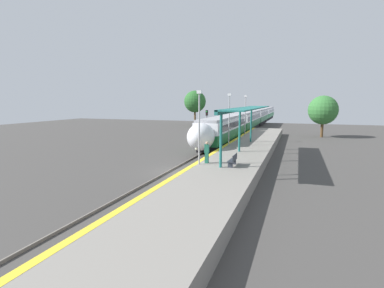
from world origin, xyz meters
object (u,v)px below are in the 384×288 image
object	(u,v)px
train	(253,118)
person_waiting	(207,152)
platform_bench	(233,160)
lamppost_near	(199,123)
lamppost_mid	(229,116)
lamppost_far	(245,113)
railway_signal	(207,124)

from	to	relation	value
train	person_waiting	size ratio (longest dim) A/B	46.52
platform_bench	lamppost_near	bearing A→B (deg)	-175.34
lamppost_mid	lamppost_far	distance (m)	10.40
lamppost_near	train	bearing A→B (deg)	92.79
train	platform_bench	xyz separation A→B (m)	(4.79, -44.46, -0.69)
train	person_waiting	xyz separation A→B (m)	(2.60, -44.04, -0.28)
railway_signal	lamppost_mid	bearing A→B (deg)	-52.58
person_waiting	lamppost_far	bearing A→B (deg)	91.22
lamppost_near	platform_bench	bearing A→B (deg)	4.66
person_waiting	railway_signal	size ratio (longest dim) A/B	0.36
lamppost_mid	lamppost_far	size ratio (longest dim) A/B	1.00
train	lamppost_far	xyz separation A→B (m)	(2.17, -23.86, 2.04)
platform_bench	railway_signal	distance (m)	17.05
person_waiting	lamppost_mid	bearing A→B (deg)	92.51
platform_bench	person_waiting	size ratio (longest dim) A/B	0.96
lamppost_mid	person_waiting	bearing A→B (deg)	-87.49
train	lamppost_near	xyz separation A→B (m)	(2.17, -44.67, 2.04)
lamppost_near	person_waiting	bearing A→B (deg)	55.57
person_waiting	railway_signal	bearing A→B (deg)	106.74
train	lamppost_mid	size ratio (longest dim) A/B	14.03
person_waiting	lamppost_near	distance (m)	2.44
railway_signal	lamppost_far	size ratio (longest dim) A/B	0.83
platform_bench	railway_signal	size ratio (longest dim) A/B	0.35
lamppost_near	lamppost_mid	distance (m)	10.40
train	railway_signal	xyz separation A→B (m)	(-1.97, -28.86, 0.65)
railway_signal	lamppost_mid	world-z (taller)	lamppost_mid
lamppost_mid	lamppost_far	world-z (taller)	same
lamppost_near	railway_signal	bearing A→B (deg)	104.67
person_waiting	lamppost_near	bearing A→B (deg)	-124.43
person_waiting	lamppost_mid	distance (m)	10.06
lamppost_mid	lamppost_far	xyz separation A→B (m)	(0.00, 10.40, 0.00)
platform_bench	railway_signal	bearing A→B (deg)	113.40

